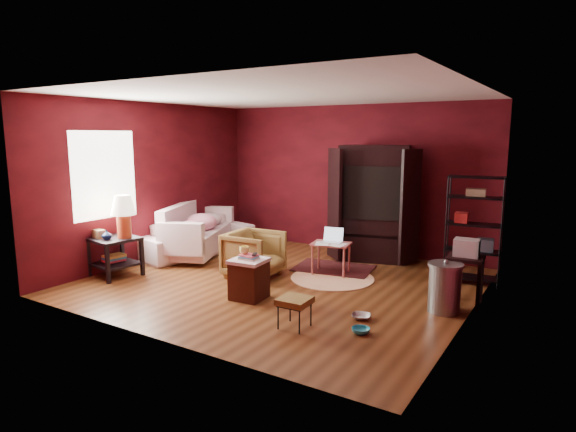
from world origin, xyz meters
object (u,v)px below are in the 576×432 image
armchair (254,252)px  side_table (119,228)px  tv_armoire (373,201)px  wire_shelving (475,225)px  laptop_desk (331,246)px  hamper (249,278)px  sofa (196,231)px

armchair → side_table: size_ratio=0.62×
tv_armoire → wire_shelving: (1.82, -0.50, -0.17)m
tv_armoire → wire_shelving: bearing=-30.8°
laptop_desk → armchair: bearing=-151.7°
hamper → wire_shelving: size_ratio=0.39×
armchair → tv_armoire: size_ratio=0.39×
laptop_desk → wire_shelving: bearing=8.2°
armchair → sofa: bearing=67.0°
armchair → tv_armoire: 2.41m
sofa → side_table: bearing=-169.4°
hamper → laptop_desk: (0.42, 1.67, 0.17)m
armchair → tv_armoire: (1.19, 1.99, 0.67)m
armchair → tv_armoire: bearing=-34.0°
hamper → laptop_desk: laptop_desk is taller
laptop_desk → hamper: bearing=-114.7°
tv_armoire → side_table: bearing=-149.9°
side_table → armchair: bearing=30.5°
side_table → wire_shelving: wire_shelving is taller
sofa → tv_armoire: bearing=-55.5°
hamper → tv_armoire: size_ratio=0.31×
sofa → wire_shelving: 4.93m
tv_armoire → wire_shelving: 1.90m
sofa → armchair: 1.95m
hamper → tv_armoire: (0.64, 2.87, 0.78)m
laptop_desk → wire_shelving: 2.20m
laptop_desk → tv_armoire: tv_armoire is taller
hamper → wire_shelving: (2.46, 2.36, 0.61)m
side_table → tv_armoire: bearing=45.4°
armchair → laptop_desk: 1.25m
hamper → laptop_desk: 1.73m
sofa → side_table: (-0.01, -1.74, 0.34)m
sofa → side_table: 1.78m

